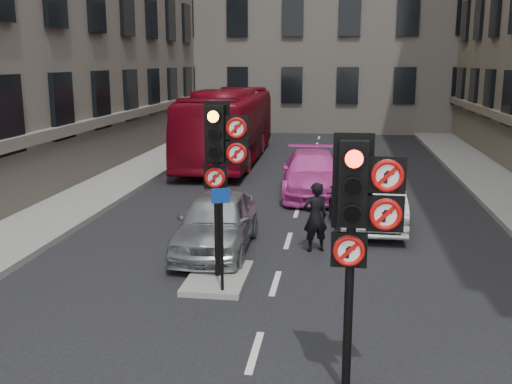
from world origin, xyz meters
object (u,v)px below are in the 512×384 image
(signal_near, at_px, (359,212))
(motorcyclist, at_px, (315,217))
(car_white, at_px, (372,196))
(motorcycle, at_px, (333,205))
(car_pink, at_px, (312,173))
(signal_far, at_px, (220,152))
(bus_red, at_px, (229,126))
(car_silver, at_px, (217,222))
(info_sign, at_px, (221,225))

(signal_near, relative_size, motorcyclist, 2.12)
(car_white, relative_size, motorcycle, 2.89)
(car_pink, bearing_deg, signal_far, -103.98)
(car_pink, relative_size, bus_red, 0.43)
(motorcycle, height_order, motorcyclist, motorcyclist)
(signal_near, distance_m, motorcyclist, 6.56)
(signal_near, relative_size, signal_far, 1.00)
(car_silver, bearing_deg, car_white, 37.06)
(signal_near, bearing_deg, motorcyclist, 97.12)
(car_silver, distance_m, motorcyclist, 2.36)
(bus_red, relative_size, motorcyclist, 6.86)
(signal_near, height_order, car_pink, signal_near)
(signal_far, xyz_separation_m, bus_red, (-2.64, 15.02, -1.09))
(signal_far, relative_size, motorcyclist, 2.12)
(car_white, bearing_deg, car_pink, 118.53)
(signal_far, relative_size, motorcycle, 2.18)
(bus_red, bearing_deg, car_silver, -81.90)
(motorcycle, bearing_deg, car_white, -5.41)
(car_white, distance_m, car_pink, 3.95)
(car_silver, bearing_deg, signal_far, -76.94)
(car_white, bearing_deg, car_silver, -140.62)
(signal_near, xyz_separation_m, motorcycle, (-0.39, 8.97, -2.09))
(car_pink, bearing_deg, motorcyclist, -90.97)
(car_silver, xyz_separation_m, info_sign, (0.68, -2.82, 0.72))
(car_pink, relative_size, motorcycle, 3.04)
(signal_far, distance_m, motorcycle, 5.87)
(info_sign, bearing_deg, motorcycle, 51.26)
(signal_far, xyz_separation_m, car_white, (3.28, 5.03, -1.92))
(signal_far, distance_m, info_sign, 1.52)
(signal_far, xyz_separation_m, motorcycle, (2.21, 4.97, -2.21))
(car_silver, height_order, bus_red, bus_red)
(car_silver, xyz_separation_m, motorcyclist, (2.34, 0.27, 0.13))
(motorcyclist, height_order, info_sign, info_sign)
(car_silver, distance_m, bus_red, 13.22)
(car_white, xyz_separation_m, car_pink, (-1.83, 3.49, -0.06))
(car_white, xyz_separation_m, motorcyclist, (-1.47, -2.76, 0.06))
(info_sign, bearing_deg, bus_red, 80.78)
(car_silver, bearing_deg, info_sign, -77.80)
(car_silver, relative_size, car_pink, 0.84)
(car_pink, distance_m, motorcycle, 3.64)
(signal_far, xyz_separation_m, car_silver, (-0.52, 2.01, -1.99))
(car_pink, height_order, motorcyclist, motorcyclist)
(car_pink, bearing_deg, signal_near, -89.09)
(car_white, height_order, motorcycle, car_white)
(signal_near, bearing_deg, car_white, 85.68)
(car_white, height_order, car_pink, car_white)
(motorcycle, bearing_deg, car_silver, -141.25)
(signal_far, distance_m, car_white, 6.31)
(car_pink, relative_size, motorcyclist, 2.96)
(car_white, distance_m, motorcyclist, 3.13)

